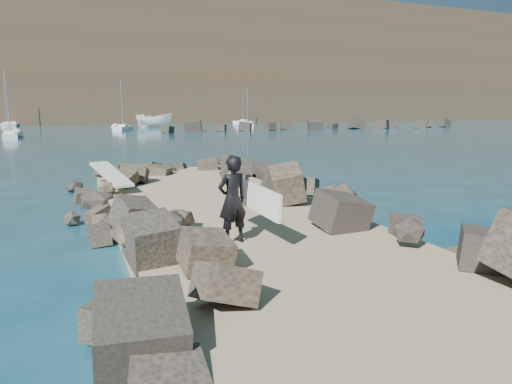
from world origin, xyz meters
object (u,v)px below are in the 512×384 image
Objects in this scene: surfer_with_board at (235,199)px; sailboat_e at (8,125)px; boat_imported at (154,120)px; radome at (338,5)px; surfboard_resting at (111,177)px.

sailboat_e reaches higher than surfer_with_board.
boat_imported is 27.42m from sailboat_e.
sailboat_e is at bearing 79.18° from boat_imported.
sailboat_e is (-13.99, 87.23, -1.19)m from surfer_with_board.
surfer_with_board is 189.77m from radome.
surfer_with_board is at bearing -122.17° from radome.
boat_imported is at bearing -137.38° from radome.
surfer_with_board is at bearing -80.89° from sailboat_e.
radome reaches higher than sailboat_e.
sailboat_e is at bearing -148.34° from radome.
surfboard_resting is 0.13× the size of radome.
surfboard_resting is 1.14× the size of surfer_with_board.
boat_imported reaches higher than surfboard_resting.
boat_imported is 2.84× the size of surfer_with_board.
boat_imported is at bearing 81.73° from surfer_with_board.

